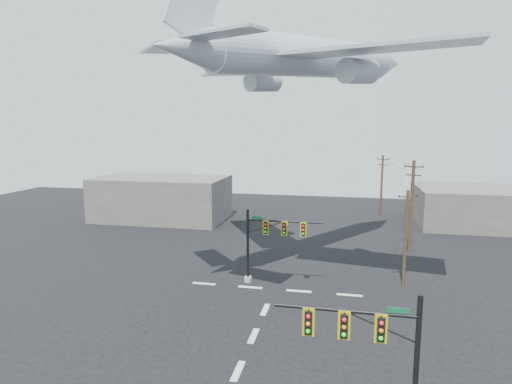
% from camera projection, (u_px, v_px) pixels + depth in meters
% --- Properties ---
extents(ground, '(120.00, 120.00, 0.00)m').
position_uv_depth(ground, '(238.00, 371.00, 23.09)').
color(ground, black).
rests_on(ground, ground).
extents(lane_markings, '(14.00, 21.20, 0.01)m').
position_uv_depth(lane_markings, '(258.00, 326.00, 28.25)').
color(lane_markings, beige).
rests_on(lane_markings, ground).
extents(signal_mast_near, '(6.18, 0.71, 6.48)m').
position_uv_depth(signal_mast_near, '(379.00, 358.00, 17.57)').
color(signal_mast_near, '#99968B').
rests_on(signal_mast_near, ground).
extents(signal_mast_far, '(6.51, 0.69, 6.29)m').
position_uv_depth(signal_mast_far, '(266.00, 242.00, 35.46)').
color(signal_mast_far, '#99968B').
rests_on(signal_mast_far, ground).
extents(utility_pole_a, '(1.58, 0.48, 8.01)m').
position_uv_depth(utility_pole_a, '(406.00, 236.00, 34.89)').
color(utility_pole_a, '#452E1D').
rests_on(utility_pole_a, ground).
extents(utility_pole_b, '(1.91, 0.66, 9.63)m').
position_uv_depth(utility_pole_b, '(412.00, 204.00, 44.50)').
color(utility_pole_b, '#452E1D').
rests_on(utility_pole_b, ground).
extents(utility_pole_c, '(1.74, 0.81, 8.96)m').
position_uv_depth(utility_pole_c, '(382.00, 184.00, 62.68)').
color(utility_pole_c, '#452E1D').
rests_on(utility_pole_c, ground).
extents(power_lines, '(3.48, 28.87, 0.46)m').
position_uv_depth(power_lines, '(400.00, 168.00, 47.95)').
color(power_lines, black).
extents(airliner, '(25.45, 28.18, 8.45)m').
position_uv_depth(airliner, '(309.00, 58.00, 37.41)').
color(airliner, '#A5AAB1').
extents(building_left, '(18.00, 10.00, 6.00)m').
position_uv_depth(building_left, '(162.00, 198.00, 60.55)').
color(building_left, slate).
rests_on(building_left, ground).
extents(building_right, '(14.00, 12.00, 5.00)m').
position_uv_depth(building_right, '(472.00, 207.00, 56.93)').
color(building_right, slate).
rests_on(building_right, ground).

